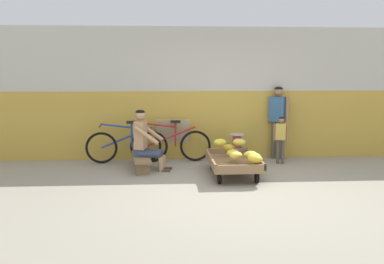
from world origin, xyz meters
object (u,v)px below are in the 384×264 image
(customer_child, at_px, (281,135))
(weighing_scale, at_px, (237,141))
(customer_adult, at_px, (278,114))
(low_bench, at_px, (141,159))
(bicycle_far_left, at_px, (170,145))
(banana_cart, at_px, (233,162))
(shopping_bag, at_px, (251,162))
(sign_board, at_px, (173,139))
(bicycle_near_left, at_px, (127,146))
(vendor_seated, at_px, (145,140))
(plastic_crate, at_px, (237,156))

(customer_child, bearing_deg, weighing_scale, 171.01)
(customer_adult, height_order, customer_child, customer_adult)
(low_bench, relative_size, weighing_scale, 3.77)
(customer_adult, distance_m, customer_child, 0.60)
(weighing_scale, bearing_deg, customer_adult, 20.43)
(bicycle_far_left, xyz_separation_m, customer_adult, (2.26, 0.14, 0.60))
(banana_cart, xyz_separation_m, customer_child, (1.10, 0.86, 0.35))
(low_bench, relative_size, customer_adult, 0.74)
(customer_adult, xyz_separation_m, customer_child, (-0.06, -0.48, -0.36))
(customer_adult, bearing_deg, low_bench, -164.18)
(shopping_bag, bearing_deg, weighing_scale, 116.26)
(weighing_scale, relative_size, sign_board, 0.35)
(bicycle_far_left, bearing_deg, customer_adult, 3.57)
(low_bench, distance_m, bicycle_near_left, 0.71)
(low_bench, bearing_deg, vendor_seated, -11.23)
(banana_cart, height_order, weighing_scale, weighing_scale)
(shopping_bag, bearing_deg, plastic_crate, 116.20)
(low_bench, bearing_deg, banana_cart, -18.05)
(bicycle_near_left, bearing_deg, vendor_seated, -56.74)
(bicycle_far_left, bearing_deg, low_bench, -130.50)
(vendor_seated, xyz_separation_m, customer_child, (2.68, 0.34, 0.02))
(customer_adult, relative_size, shopping_bag, 6.38)
(bicycle_far_left, xyz_separation_m, shopping_bag, (1.55, -0.63, -0.23))
(vendor_seated, xyz_separation_m, shopping_bag, (2.03, 0.04, -0.45))
(customer_adult, bearing_deg, weighing_scale, -159.57)
(vendor_seated, relative_size, customer_adult, 0.75)
(customer_adult, bearing_deg, customer_child, -96.68)
(plastic_crate, bearing_deg, vendor_seated, -165.34)
(plastic_crate, height_order, shopping_bag, plastic_crate)
(sign_board, height_order, shopping_bag, sign_board)
(plastic_crate, bearing_deg, banana_cart, -103.39)
(plastic_crate, xyz_separation_m, bicycle_near_left, (-2.23, 0.15, 0.20))
(customer_adult, bearing_deg, shopping_bag, -132.54)
(bicycle_near_left, height_order, shopping_bag, bicycle_near_left)
(weighing_scale, distance_m, sign_board, 1.36)
(bicycle_far_left, height_order, customer_child, customer_child)
(sign_board, bearing_deg, shopping_bag, -30.54)
(low_bench, distance_m, weighing_scale, 1.97)
(customer_child, bearing_deg, customer_adult, 83.32)
(low_bench, bearing_deg, shopping_bag, 0.75)
(bicycle_near_left, bearing_deg, plastic_crate, -3.87)
(banana_cart, distance_m, sign_board, 1.80)
(weighing_scale, bearing_deg, sign_board, 160.56)
(weighing_scale, distance_m, bicycle_near_left, 2.23)
(weighing_scale, xyz_separation_m, bicycle_near_left, (-2.23, 0.15, -0.10))
(vendor_seated, distance_m, customer_adult, 2.88)
(sign_board, relative_size, customer_adult, 0.56)
(plastic_crate, bearing_deg, bicycle_far_left, 171.49)
(bicycle_far_left, distance_m, customer_adult, 2.34)
(weighing_scale, xyz_separation_m, bicycle_far_left, (-1.34, 0.20, -0.10))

